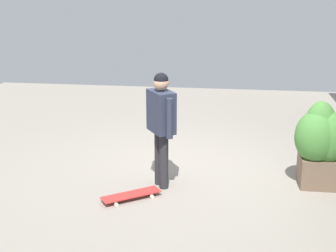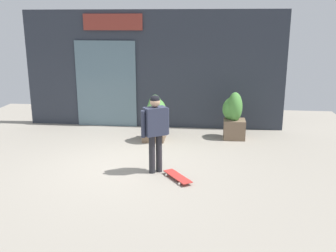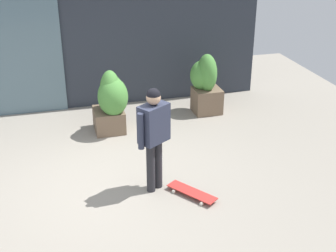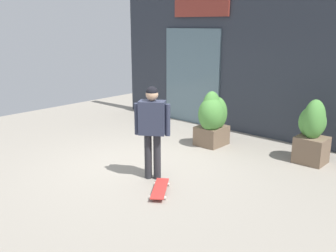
% 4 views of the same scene
% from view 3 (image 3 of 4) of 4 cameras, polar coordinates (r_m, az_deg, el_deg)
% --- Properties ---
extents(ground_plane, '(12.00, 12.00, 0.00)m').
position_cam_3_polar(ground_plane, '(7.47, -6.83, -6.81)').
color(ground_plane, gray).
extents(building_facade, '(7.63, 0.31, 3.41)m').
position_cam_3_polar(building_facade, '(9.96, -10.68, 11.68)').
color(building_facade, '#2D333D').
rests_on(building_facade, ground_plane).
extents(skateboarder, '(0.54, 0.46, 1.65)m').
position_cam_3_polar(skateboarder, '(6.76, -1.75, -0.46)').
color(skateboarder, '#28282D').
rests_on(skateboarder, ground_plane).
extents(skateboard, '(0.65, 0.78, 0.08)m').
position_cam_3_polar(skateboard, '(7.05, 2.96, -8.13)').
color(skateboard, red).
rests_on(skateboard, ground_plane).
extents(planter_box_left, '(0.65, 0.76, 1.25)m').
position_cam_3_polar(planter_box_left, '(8.87, -6.98, 3.17)').
color(planter_box_left, brown).
rests_on(planter_box_left, ground_plane).
extents(planter_box_right, '(0.62, 0.65, 1.26)m').
position_cam_3_polar(planter_box_right, '(9.75, 4.62, 5.38)').
color(planter_box_right, brown).
rests_on(planter_box_right, ground_plane).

